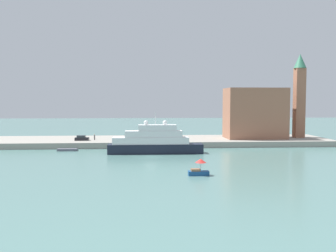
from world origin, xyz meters
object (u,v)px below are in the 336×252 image
object	(u,v)px
large_yacht	(154,142)
harbor_building	(255,113)
work_barge	(67,150)
mooring_bollard	(153,141)
small_motorboat	(199,168)
parked_car	(82,138)
bell_tower	(299,92)
person_figure	(94,137)

from	to	relation	value
large_yacht	harbor_building	bearing A→B (deg)	32.59
work_barge	mooring_bollard	distance (m)	23.57
small_motorboat	work_barge	size ratio (longest dim) A/B	0.70
mooring_bollard	parked_car	bearing A→B (deg)	164.75
large_yacht	small_motorboat	bearing A→B (deg)	-75.69
large_yacht	bell_tower	xyz separation A→B (m)	(46.44, 21.53, 13.07)
mooring_bollard	person_figure	bearing A→B (deg)	157.46
small_motorboat	person_figure	bearing A→B (deg)	117.75
parked_car	mooring_bollard	bearing A→B (deg)	-15.25
large_yacht	person_figure	size ratio (longest dim) A/B	14.27
small_motorboat	work_barge	world-z (taller)	small_motorboat
parked_car	mooring_bollard	xyz separation A→B (m)	(20.90, -5.70, -0.21)
bell_tower	work_barge	bearing A→B (deg)	-167.57
parked_car	large_yacht	bearing A→B (deg)	-38.81
small_motorboat	bell_tower	size ratio (longest dim) A/B	0.14
work_barge	bell_tower	distance (m)	72.73
small_motorboat	harbor_building	size ratio (longest dim) A/B	0.20
harbor_building	parked_car	bearing A→B (deg)	-176.02
person_figure	parked_car	bearing A→B (deg)	-156.42
large_yacht	parked_car	bearing A→B (deg)	141.19
mooring_bollard	harbor_building	bearing A→B (deg)	16.39
harbor_building	parked_car	size ratio (longest dim) A/B	4.49
work_barge	parked_car	distance (m)	10.89
mooring_bollard	work_barge	bearing A→B (deg)	-168.23
large_yacht	bell_tower	bearing A→B (deg)	24.87
small_motorboat	parked_car	bearing A→B (deg)	121.85
large_yacht	small_motorboat	size ratio (longest dim) A/B	6.49
work_barge	bell_tower	xyz separation A→B (m)	(69.36, 15.29, 15.65)
harbor_building	mooring_bollard	world-z (taller)	harbor_building
large_yacht	mooring_bollard	world-z (taller)	large_yacht
small_motorboat	mooring_bollard	xyz separation A→B (m)	(-7.16, 39.47, 0.87)
large_yacht	harbor_building	size ratio (longest dim) A/B	1.32
work_barge	harbor_building	bearing A→B (deg)	14.48
small_motorboat	parked_car	size ratio (longest dim) A/B	0.91
large_yacht	work_barge	bearing A→B (deg)	164.76
small_motorboat	person_figure	xyz separation A→B (m)	(-24.56, 46.70, 1.21)
harbor_building	person_figure	xyz separation A→B (m)	(-49.23, -2.14, -7.00)
work_barge	person_figure	size ratio (longest dim) A/B	3.13
parked_car	work_barge	bearing A→B (deg)	-101.38
small_motorboat	harbor_building	bearing A→B (deg)	63.20
harbor_building	parked_car	xyz separation A→B (m)	(-52.73, -3.67, -7.13)
work_barge	harbor_building	distance (m)	57.37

